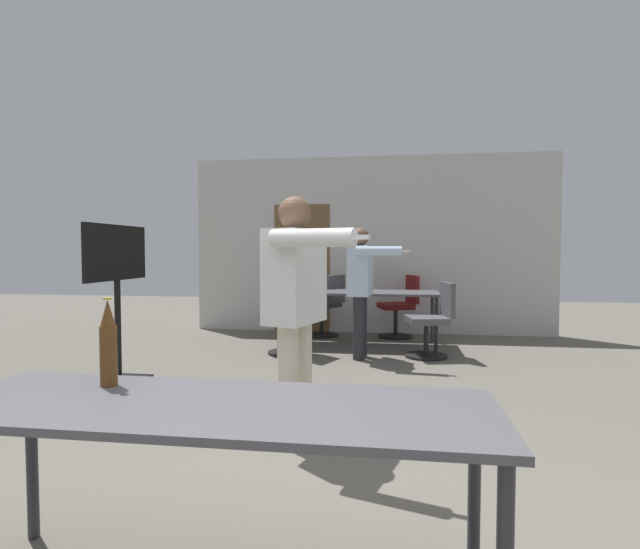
{
  "coord_description": "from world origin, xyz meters",
  "views": [
    {
      "loc": [
        0.36,
        -1.5,
        1.3
      ],
      "look_at": [
        -0.26,
        2.76,
        1.1
      ],
      "focal_mm": 28.0,
      "sensor_mm": 36.0,
      "label": 1
    }
  ],
  "objects_px": {
    "office_chair_near_pushed": "(293,320)",
    "office_chair_mid_tucked": "(401,308)",
    "person_left_plaid": "(361,281)",
    "beer_bottle": "(108,344)",
    "office_chair_far_right": "(325,307)",
    "office_chair_far_left": "(432,322)",
    "tv_screen": "(117,287)",
    "person_center_tall": "(297,295)"
  },
  "relations": [
    {
      "from": "person_center_tall",
      "to": "beer_bottle",
      "type": "distance_m",
      "value": 1.54
    },
    {
      "from": "office_chair_near_pushed",
      "to": "office_chair_far_right",
      "type": "bearing_deg",
      "value": 13.34
    },
    {
      "from": "person_left_plaid",
      "to": "office_chair_far_left",
      "type": "distance_m",
      "value": 1.02
    },
    {
      "from": "tv_screen",
      "to": "person_center_tall",
      "type": "distance_m",
      "value": 2.34
    },
    {
      "from": "office_chair_far_right",
      "to": "office_chair_far_left",
      "type": "xyz_separation_m",
      "value": [
        1.5,
        -1.27,
        -0.02
      ]
    },
    {
      "from": "tv_screen",
      "to": "office_chair_mid_tucked",
      "type": "xyz_separation_m",
      "value": [
        2.78,
        3.07,
        -0.51
      ]
    },
    {
      "from": "tv_screen",
      "to": "person_left_plaid",
      "type": "xyz_separation_m",
      "value": [
        2.29,
        1.5,
        -0.01
      ]
    },
    {
      "from": "office_chair_far_left",
      "to": "beer_bottle",
      "type": "bearing_deg",
      "value": 147.58
    },
    {
      "from": "tv_screen",
      "to": "beer_bottle",
      "type": "xyz_separation_m",
      "value": [
        1.51,
        -2.63,
        -0.04
      ]
    },
    {
      "from": "beer_bottle",
      "to": "tv_screen",
      "type": "bearing_deg",
      "value": 119.88
    },
    {
      "from": "office_chair_far_left",
      "to": "office_chair_mid_tucked",
      "type": "bearing_deg",
      "value": 3.43
    },
    {
      "from": "person_center_tall",
      "to": "office_chair_mid_tucked",
      "type": "xyz_separation_m",
      "value": [
        0.77,
        4.25,
        -0.56
      ]
    },
    {
      "from": "tv_screen",
      "to": "person_left_plaid",
      "type": "relative_size",
      "value": 0.99
    },
    {
      "from": "office_chair_mid_tucked",
      "to": "office_chair_far_right",
      "type": "bearing_deg",
      "value": 76.68
    },
    {
      "from": "person_center_tall",
      "to": "office_chair_near_pushed",
      "type": "height_order",
      "value": "person_center_tall"
    },
    {
      "from": "tv_screen",
      "to": "office_chair_far_right",
      "type": "distance_m",
      "value": 3.43
    },
    {
      "from": "tv_screen",
      "to": "office_chair_mid_tucked",
      "type": "relative_size",
      "value": 1.66
    },
    {
      "from": "person_left_plaid",
      "to": "beer_bottle",
      "type": "height_order",
      "value": "person_left_plaid"
    },
    {
      "from": "office_chair_far_left",
      "to": "beer_bottle",
      "type": "distance_m",
      "value": 4.65
    },
    {
      "from": "office_chair_far_right",
      "to": "office_chair_mid_tucked",
      "type": "bearing_deg",
      "value": -55.99
    },
    {
      "from": "person_left_plaid",
      "to": "beer_bottle",
      "type": "xyz_separation_m",
      "value": [
        -0.78,
        -4.13,
        -0.02
      ]
    },
    {
      "from": "person_center_tall",
      "to": "office_chair_near_pushed",
      "type": "xyz_separation_m",
      "value": [
        -0.59,
        2.78,
        -0.56
      ]
    },
    {
      "from": "tv_screen",
      "to": "beer_bottle",
      "type": "height_order",
      "value": "tv_screen"
    },
    {
      "from": "office_chair_far_right",
      "to": "office_chair_far_left",
      "type": "distance_m",
      "value": 1.96
    },
    {
      "from": "office_chair_mid_tucked",
      "to": "beer_bottle",
      "type": "height_order",
      "value": "beer_bottle"
    },
    {
      "from": "office_chair_far_left",
      "to": "office_chair_far_right",
      "type": "bearing_deg",
      "value": 38.22
    },
    {
      "from": "person_left_plaid",
      "to": "office_chair_near_pushed",
      "type": "distance_m",
      "value": 1.0
    },
    {
      "from": "person_center_tall",
      "to": "office_chair_far_left",
      "type": "xyz_separation_m",
      "value": [
        1.13,
        2.88,
        -0.57
      ]
    },
    {
      "from": "office_chair_near_pushed",
      "to": "beer_bottle",
      "type": "xyz_separation_m",
      "value": [
        0.08,
        -4.23,
        0.48
      ]
    },
    {
      "from": "person_left_plaid",
      "to": "office_chair_near_pushed",
      "type": "xyz_separation_m",
      "value": [
        -0.86,
        0.1,
        -0.51
      ]
    },
    {
      "from": "tv_screen",
      "to": "office_chair_near_pushed",
      "type": "xyz_separation_m",
      "value": [
        1.43,
        1.6,
        -0.52
      ]
    },
    {
      "from": "person_center_tall",
      "to": "person_left_plaid",
      "type": "xyz_separation_m",
      "value": [
        0.27,
        2.68,
        -0.06
      ]
    },
    {
      "from": "office_chair_near_pushed",
      "to": "office_chair_mid_tucked",
      "type": "distance_m",
      "value": 1.99
    },
    {
      "from": "person_left_plaid",
      "to": "office_chair_far_right",
      "type": "distance_m",
      "value": 1.67
    },
    {
      "from": "person_center_tall",
      "to": "office_chair_near_pushed",
      "type": "distance_m",
      "value": 2.9
    },
    {
      "from": "beer_bottle",
      "to": "office_chair_mid_tucked",
      "type": "bearing_deg",
      "value": 77.38
    },
    {
      "from": "office_chair_near_pushed",
      "to": "person_center_tall",
      "type": "bearing_deg",
      "value": -145.55
    },
    {
      "from": "office_chair_near_pushed",
      "to": "office_chair_far_left",
      "type": "bearing_deg",
      "value": -64.27
    },
    {
      "from": "tv_screen",
      "to": "office_chair_far_left",
      "type": "distance_m",
      "value": 3.62
    },
    {
      "from": "tv_screen",
      "to": "person_left_plaid",
      "type": "bearing_deg",
      "value": -56.69
    },
    {
      "from": "office_chair_mid_tucked",
      "to": "tv_screen",
      "type": "bearing_deg",
      "value": 119.31
    },
    {
      "from": "person_center_tall",
      "to": "office_chair_far_left",
      "type": "distance_m",
      "value": 3.15
    }
  ]
}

